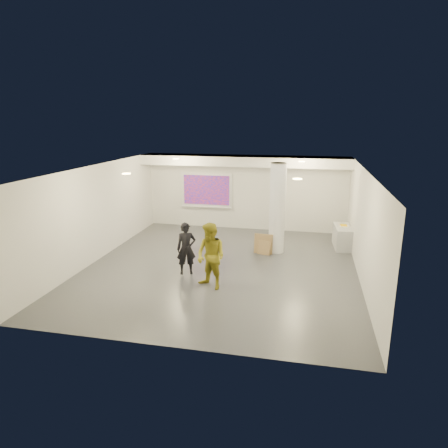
% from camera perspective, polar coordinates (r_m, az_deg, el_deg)
% --- Properties ---
extents(floor, '(8.00, 9.00, 0.01)m').
position_cam_1_polar(floor, '(12.21, -0.40, -6.15)').
color(floor, '#3C3F44').
rests_on(floor, ground).
extents(ceiling, '(8.00, 9.00, 0.01)m').
position_cam_1_polar(ceiling, '(11.48, -0.42, 7.97)').
color(ceiling, white).
rests_on(ceiling, floor).
extents(wall_back, '(8.00, 0.01, 3.00)m').
position_cam_1_polar(wall_back, '(16.08, 3.08, 4.53)').
color(wall_back, silver).
rests_on(wall_back, floor).
extents(wall_front, '(8.00, 0.01, 3.00)m').
position_cam_1_polar(wall_front, '(7.63, -7.82, -7.44)').
color(wall_front, silver).
rests_on(wall_front, floor).
extents(wall_left, '(0.01, 9.00, 3.00)m').
position_cam_1_polar(wall_left, '(13.19, -17.64, 1.55)').
color(wall_left, silver).
rests_on(wall_left, floor).
extents(wall_right, '(0.01, 9.00, 3.00)m').
position_cam_1_polar(wall_right, '(11.59, 19.28, -0.37)').
color(wall_right, silver).
rests_on(wall_right, floor).
extents(soffit_band, '(8.00, 1.10, 0.36)m').
position_cam_1_polar(soffit_band, '(15.35, 2.82, 9.02)').
color(soffit_band, white).
rests_on(soffit_band, ceiling).
extents(downlight_nw, '(0.22, 0.22, 0.02)m').
position_cam_1_polar(downlight_nw, '(14.47, -6.87, 9.22)').
color(downlight_nw, '#FFE284').
rests_on(downlight_nw, ceiling).
extents(downlight_ne, '(0.22, 0.22, 0.02)m').
position_cam_1_polar(downlight_ne, '(13.70, 11.04, 8.74)').
color(downlight_ne, '#FFE284').
rests_on(downlight_ne, ceiling).
extents(downlight_sw, '(0.22, 0.22, 0.02)m').
position_cam_1_polar(downlight_sw, '(10.79, -13.77, 6.99)').
color(downlight_sw, '#FFE284').
rests_on(downlight_sw, ceiling).
extents(downlight_se, '(0.22, 0.22, 0.02)m').
position_cam_1_polar(downlight_se, '(9.73, 10.44, 6.35)').
color(downlight_se, '#FFE284').
rests_on(downlight_se, ceiling).
extents(column, '(0.52, 0.52, 3.00)m').
position_cam_1_polar(column, '(13.28, 7.63, 2.21)').
color(column, silver).
rests_on(column, floor).
extents(projection_screen, '(2.10, 0.13, 1.42)m').
position_cam_1_polar(projection_screen, '(16.35, -2.51, 4.81)').
color(projection_screen, silver).
rests_on(projection_screen, wall_back).
extents(credenza, '(0.63, 1.33, 0.76)m').
position_cam_1_polar(credenza, '(14.49, 16.57, -1.80)').
color(credenza, '#9EA1A4').
rests_on(credenza, floor).
extents(papers_stack, '(0.37, 0.42, 0.02)m').
position_cam_1_polar(papers_stack, '(14.40, 16.81, -0.31)').
color(papers_stack, silver).
rests_on(papers_stack, credenza).
extents(postit_pad, '(0.24, 0.32, 0.03)m').
position_cam_1_polar(postit_pad, '(14.47, 16.73, -0.21)').
color(postit_pad, '#FFC400').
rests_on(postit_pad, credenza).
extents(cardboard_back, '(0.62, 0.18, 0.67)m').
position_cam_1_polar(cardboard_back, '(13.34, 5.64, -2.84)').
color(cardboard_back, olive).
rests_on(cardboard_back, floor).
extents(cardboard_front, '(0.45, 0.23, 0.47)m').
position_cam_1_polar(cardboard_front, '(13.28, 5.73, -3.40)').
color(cardboard_front, olive).
rests_on(cardboard_front, floor).
extents(woman, '(0.65, 0.54, 1.52)m').
position_cam_1_polar(woman, '(11.52, -5.41, -3.52)').
color(woman, black).
rests_on(woman, floor).
extents(man, '(1.08, 1.00, 1.77)m').
position_cam_1_polar(man, '(10.47, -1.89, -4.64)').
color(man, olive).
rests_on(man, floor).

